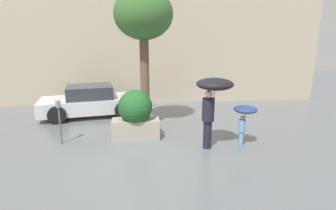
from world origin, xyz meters
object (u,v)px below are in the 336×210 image
parked_car_near (91,101)px  street_tree (144,18)px  person_adult (213,94)px  person_child (245,113)px  parking_meter (59,113)px  planter_box (135,114)px

parked_car_near → street_tree: (2.27, -1.79, 3.21)m
person_adult → street_tree: street_tree is taller
street_tree → parked_car_near: bearing=141.7°
person_child → parked_car_near: size_ratio=0.29×
parked_car_near → street_tree: size_ratio=0.90×
person_child → parked_car_near: 6.43m
street_tree → parking_meter: street_tree is taller
planter_box → parked_car_near: planter_box is taller
person_adult → person_child: bearing=10.4°
person_adult → parking_meter: 4.55m
person_child → person_adult: bearing=166.9°
person_adult → street_tree: bearing=138.1°
parked_car_near → parking_meter: size_ratio=3.16×
planter_box → person_adult: (2.20, -0.99, 0.82)m
person_child → street_tree: (-2.87, 2.05, 2.80)m
planter_box → street_tree: size_ratio=0.33×
parking_meter → street_tree: bearing=28.5°
parked_car_near → person_adult: bearing=-144.1°
person_child → street_tree: 4.50m
parked_car_near → street_tree: street_tree is taller
street_tree → planter_box: bearing=-106.1°
planter_box → person_child: size_ratio=1.28×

